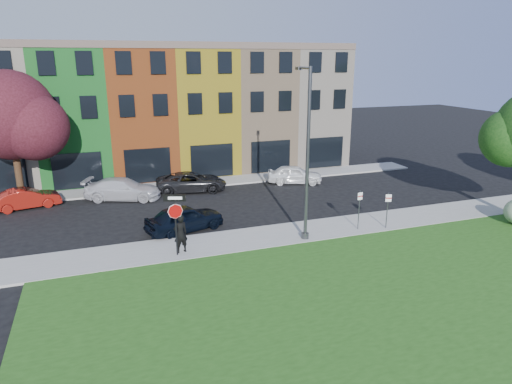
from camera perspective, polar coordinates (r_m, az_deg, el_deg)
name	(u,v)px	position (r m, az deg, el deg)	size (l,w,h in m)	color
ground	(295,259)	(22.31, 4.94, -8.37)	(120.00, 120.00, 0.00)	black
sidewalk_near	(306,232)	(25.57, 6.27, -4.94)	(40.00, 3.00, 0.12)	gray
sidewalk_far	(178,185)	(35.08, -9.75, 0.85)	(40.00, 2.40, 0.12)	gray
rowhouse_block	(168,111)	(40.26, -10.95, 9.93)	(30.00, 10.12, 10.00)	beige
stop_sign	(175,212)	(21.93, -10.06, -2.53)	(1.01, 0.38, 3.07)	black
man	(181,234)	(22.63, -9.42, -5.17)	(0.79, 0.62, 1.94)	black
sedan_near	(185,218)	(25.74, -8.91, -3.26)	(4.74, 3.03, 1.50)	black
parked_car_red	(27,198)	(32.78, -26.74, -0.72)	(4.22, 2.27, 1.32)	maroon
parked_car_silver	(123,189)	(32.41, -16.31, 0.36)	(5.47, 3.62, 1.47)	silver
parked_car_dark	(191,182)	(33.37, -8.07, 1.26)	(5.31, 2.96, 1.40)	black
parked_car_white	(295,174)	(35.26, 4.85, 2.20)	(4.49, 3.11, 1.42)	white
street_lamp	(307,155)	(23.39, 6.33, 4.58)	(0.72, 2.56, 8.83)	#46484C
parking_sign_a	(359,205)	(25.81, 12.79, -1.64)	(0.32, 0.11, 2.24)	#46484C
parking_sign_b	(388,206)	(26.41, 16.13, -1.70)	(0.30, 0.16, 2.05)	#46484C
tree_purple	(12,117)	(33.20, -28.18, 8.24)	(6.78, 5.93, 8.56)	black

